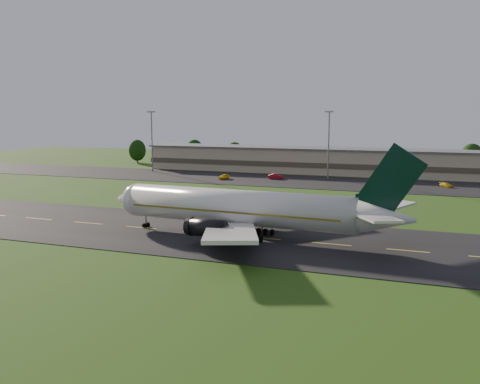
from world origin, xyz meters
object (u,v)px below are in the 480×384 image
(terminal, at_px, (342,162))
(service_vehicle_b, at_px, (275,176))
(light_mast_centre, at_px, (329,137))
(service_vehicle_c, at_px, (397,181))
(light_mast_west, at_px, (152,134))
(service_vehicle_d, at_px, (446,185))
(service_vehicle_a, at_px, (224,177))
(airliner, at_px, (244,208))

(terminal, bearing_deg, service_vehicle_b, -126.52)
(light_mast_centre, distance_m, service_vehicle_c, 23.98)
(light_mast_centre, distance_m, service_vehicle_b, 19.70)
(terminal, height_order, light_mast_west, light_mast_west)
(service_vehicle_b, relative_size, service_vehicle_d, 1.14)
(service_vehicle_a, xyz_separation_m, service_vehicle_b, (14.20, 6.05, 0.00))
(light_mast_west, bearing_deg, service_vehicle_b, -6.99)
(airliner, distance_m, terminal, 96.23)
(light_mast_west, distance_m, service_vehicle_a, 35.27)
(airliner, xyz_separation_m, service_vehicle_d, (30.39, 73.35, -3.98))
(light_mast_west, distance_m, service_vehicle_b, 47.16)
(light_mast_centre, bearing_deg, service_vehicle_a, -158.11)
(light_mast_west, bearing_deg, terminal, 14.76)
(service_vehicle_a, height_order, service_vehicle_c, service_vehicle_a)
(light_mast_west, relative_size, light_mast_centre, 1.00)
(terminal, xyz_separation_m, light_mast_centre, (-1.40, -16.18, 8.75))
(terminal, relative_size, service_vehicle_a, 32.75)
(service_vehicle_a, bearing_deg, service_vehicle_b, 28.17)
(light_mast_west, bearing_deg, airliner, -51.85)
(light_mast_west, bearing_deg, service_vehicle_d, -4.10)
(terminal, height_order, service_vehicle_b, terminal)
(service_vehicle_b, bearing_deg, service_vehicle_d, -103.85)
(terminal, xyz_separation_m, service_vehicle_d, (31.87, -22.87, -3.30))
(light_mast_centre, relative_size, service_vehicle_d, 5.04)
(service_vehicle_a, bearing_deg, light_mast_west, 164.61)
(light_mast_west, bearing_deg, service_vehicle_c, -3.00)
(service_vehicle_a, relative_size, service_vehicle_b, 0.96)
(light_mast_west, bearing_deg, service_vehicle_a, -20.47)
(service_vehicle_c, bearing_deg, airliner, -72.56)
(terminal, relative_size, light_mast_west, 7.13)
(terminal, bearing_deg, service_vehicle_a, -137.46)
(airliner, bearing_deg, service_vehicle_c, 79.48)
(terminal, height_order, service_vehicle_c, terminal)
(airliner, relative_size, light_mast_centre, 2.52)
(terminal, height_order, light_mast_centre, light_mast_centre)
(light_mast_centre, distance_m, service_vehicle_a, 33.33)
(service_vehicle_c, bearing_deg, service_vehicle_d, 19.57)
(airliner, distance_m, service_vehicle_a, 75.54)
(airliner, relative_size, service_vehicle_a, 11.59)
(airliner, bearing_deg, service_vehicle_b, 105.73)
(terminal, bearing_deg, light_mast_centre, -94.95)
(service_vehicle_d, bearing_deg, service_vehicle_b, 137.11)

